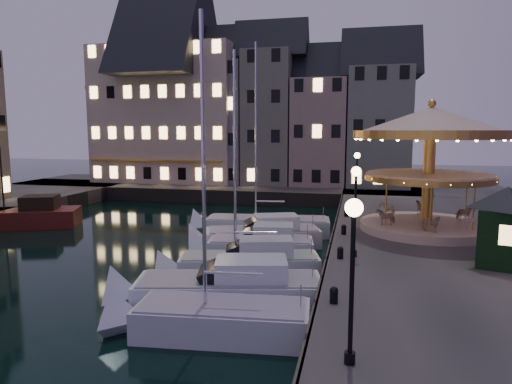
% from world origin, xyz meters
% --- Properties ---
extents(ground, '(160.00, 160.00, 0.00)m').
position_xyz_m(ground, '(0.00, 0.00, 0.00)').
color(ground, black).
rests_on(ground, ground).
extents(quay_east, '(16.00, 56.00, 1.30)m').
position_xyz_m(quay_east, '(14.00, 6.00, 0.65)').
color(quay_east, '#474442').
rests_on(quay_east, ground).
extents(quay_north, '(44.00, 12.00, 1.30)m').
position_xyz_m(quay_north, '(-8.00, 28.00, 0.65)').
color(quay_north, '#474442').
rests_on(quay_north, ground).
extents(quaywall_e, '(0.15, 44.00, 1.30)m').
position_xyz_m(quaywall_e, '(6.00, 6.00, 0.65)').
color(quaywall_e, '#47423A').
rests_on(quaywall_e, ground).
extents(quaywall_n, '(48.00, 0.15, 1.30)m').
position_xyz_m(quaywall_n, '(-6.00, 22.00, 0.65)').
color(quaywall_n, '#47423A').
rests_on(quaywall_n, ground).
extents(streetlamp_a, '(0.44, 0.44, 4.17)m').
position_xyz_m(streetlamp_a, '(7.20, -9.00, 4.02)').
color(streetlamp_a, black).
rests_on(streetlamp_a, quay_east).
extents(streetlamp_b, '(0.44, 0.44, 4.17)m').
position_xyz_m(streetlamp_b, '(7.20, 1.00, 4.02)').
color(streetlamp_b, black).
rests_on(streetlamp_b, quay_east).
extents(streetlamp_c, '(0.44, 0.44, 4.17)m').
position_xyz_m(streetlamp_c, '(7.20, 14.50, 4.02)').
color(streetlamp_c, black).
rests_on(streetlamp_c, quay_east).
extents(bollard_a, '(0.30, 0.30, 0.57)m').
position_xyz_m(bollard_a, '(6.60, -5.00, 1.60)').
color(bollard_a, black).
rests_on(bollard_a, quay_east).
extents(bollard_b, '(0.30, 0.30, 0.57)m').
position_xyz_m(bollard_b, '(6.60, 0.50, 1.60)').
color(bollard_b, black).
rests_on(bollard_b, quay_east).
extents(bollard_c, '(0.30, 0.30, 0.57)m').
position_xyz_m(bollard_c, '(6.60, 5.50, 1.60)').
color(bollard_c, black).
rests_on(bollard_c, quay_east).
extents(bollard_d, '(0.30, 0.30, 0.57)m').
position_xyz_m(bollard_d, '(6.60, 11.00, 1.60)').
color(bollard_d, black).
rests_on(bollard_d, quay_east).
extents(townhouse_na, '(5.50, 8.00, 12.80)m').
position_xyz_m(townhouse_na, '(-19.50, 30.00, 7.78)').
color(townhouse_na, gray).
rests_on(townhouse_na, quay_north).
extents(townhouse_nb, '(6.16, 8.00, 13.80)m').
position_xyz_m(townhouse_nb, '(-14.05, 30.00, 8.28)').
color(townhouse_nb, gray).
rests_on(townhouse_nb, quay_north).
extents(townhouse_nc, '(6.82, 8.00, 14.80)m').
position_xyz_m(townhouse_nc, '(-8.00, 30.00, 8.78)').
color(townhouse_nc, gray).
rests_on(townhouse_nc, quay_north).
extents(townhouse_nd, '(5.50, 8.00, 15.80)m').
position_xyz_m(townhouse_nd, '(-2.25, 30.00, 9.28)').
color(townhouse_nd, slate).
rests_on(townhouse_nd, quay_north).
extents(townhouse_ne, '(6.16, 8.00, 12.80)m').
position_xyz_m(townhouse_ne, '(3.20, 30.00, 7.78)').
color(townhouse_ne, gray).
rests_on(townhouse_ne, quay_north).
extents(townhouse_nf, '(6.82, 8.00, 13.80)m').
position_xyz_m(townhouse_nf, '(9.25, 30.00, 8.28)').
color(townhouse_nf, slate).
rests_on(townhouse_nf, quay_north).
extents(hotel_corner, '(17.60, 9.00, 16.80)m').
position_xyz_m(hotel_corner, '(-14.00, 30.00, 9.78)').
color(hotel_corner, beige).
rests_on(hotel_corner, quay_north).
extents(motorboat_a, '(7.08, 2.87, 11.72)m').
position_xyz_m(motorboat_a, '(2.28, -5.63, 0.54)').
color(motorboat_a, silver).
rests_on(motorboat_a, ground).
extents(motorboat_b, '(8.62, 4.23, 2.15)m').
position_xyz_m(motorboat_b, '(1.91, -2.93, 0.64)').
color(motorboat_b, silver).
rests_on(motorboat_b, ground).
extents(motorboat_c, '(7.74, 3.69, 10.28)m').
position_xyz_m(motorboat_c, '(1.89, 0.65, 0.67)').
color(motorboat_c, silver).
rests_on(motorboat_c, ground).
extents(motorboat_d, '(6.82, 3.04, 2.15)m').
position_xyz_m(motorboat_d, '(1.73, 4.10, 0.64)').
color(motorboat_d, silver).
rests_on(motorboat_d, ground).
extents(motorboat_e, '(7.89, 4.65, 2.15)m').
position_xyz_m(motorboat_e, '(1.33, 6.61, 0.64)').
color(motorboat_e, silver).
rests_on(motorboat_e, ground).
extents(motorboat_f, '(9.49, 3.41, 12.55)m').
position_xyz_m(motorboat_f, '(0.76, 10.15, 0.53)').
color(motorboat_f, silver).
rests_on(motorboat_f, ground).
extents(red_fishing_boat, '(8.74, 5.68, 6.18)m').
position_xyz_m(red_fishing_boat, '(-16.82, 8.53, 0.71)').
color(red_fishing_boat, '#5D1B14').
rests_on(red_fishing_boat, ground).
extents(carousel, '(8.58, 8.58, 7.51)m').
position_xyz_m(carousel, '(11.24, 7.53, 6.25)').
color(carousel, beige).
rests_on(carousel, quay_east).
extents(ticket_kiosk, '(3.34, 3.34, 3.91)m').
position_xyz_m(ticket_kiosk, '(13.47, 0.86, 3.62)').
color(ticket_kiosk, black).
rests_on(ticket_kiosk, quay_east).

